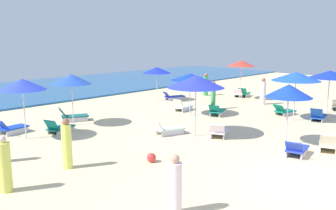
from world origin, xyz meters
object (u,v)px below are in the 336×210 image
at_px(umbrella_2, 71,79).
at_px(umbrella_3, 196,81).
at_px(umbrella_4, 190,77).
at_px(lounge_chair_3_0, 168,129).
at_px(umbrella_7, 289,91).
at_px(lounge_chair_0_0, 318,116).
at_px(lounge_chair_3_1, 219,131).
at_px(lounge_chair_2_0, 59,128).
at_px(umbrella_8, 157,70).
at_px(lounge_chair_7_1, 328,143).
at_px(beachgoer_2, 175,186).
at_px(beach_ball_0, 151,158).
at_px(umbrella_0, 296,76).
at_px(lounge_chair_2_1, 73,116).
at_px(umbrella_1, 330,74).
at_px(lounge_chair_9_1, 240,94).
at_px(beachgoer_4, 5,166).
at_px(lounge_chair_9_0, 244,93).
at_px(beachgoer_6, 67,145).
at_px(umbrella_6, 22,84).
at_px(umbrella_9, 241,63).
at_px(lounge_chair_4_0, 183,106).
at_px(lounge_chair_0_1, 284,111).
at_px(lounge_chair_6_0, 11,128).
at_px(lounge_chair_8_0, 174,97).
at_px(beachgoer_5, 213,96).
at_px(beachgoer_3, 263,92).
at_px(lounge_chair_4_1, 217,111).
at_px(lounge_chair_7_0, 297,149).

xyz_separation_m(umbrella_2, umbrella_3, (2.62, -5.55, 0.14)).
bearing_deg(umbrella_2, umbrella_4, -24.49).
bearing_deg(lounge_chair_3_0, umbrella_7, -135.99).
distance_m(lounge_chair_0_0, lounge_chair_3_1, 6.35).
bearing_deg(lounge_chair_2_0, umbrella_8, -90.06).
xyz_separation_m(lounge_chair_7_1, beachgoer_2, (-7.74, 0.72, 0.42)).
height_order(umbrella_7, beach_ball_0, umbrella_7).
distance_m(umbrella_4, umbrella_8, 4.99).
distance_m(umbrella_0, lounge_chair_2_1, 11.51).
relative_size(umbrella_2, lounge_chair_7_1, 1.53).
bearing_deg(umbrella_1, umbrella_7, -170.55).
relative_size(lounge_chair_9_1, beachgoer_4, 0.97).
distance_m(lounge_chair_9_0, beachgoer_6, 16.85).
distance_m(lounge_chair_0_0, beachgoer_2, 12.54).
height_order(umbrella_3, umbrella_6, umbrella_3).
distance_m(umbrella_4, umbrella_9, 6.21).
bearing_deg(lounge_chair_9_1, umbrella_8, 46.37).
relative_size(umbrella_9, lounge_chair_9_0, 1.83).
bearing_deg(umbrella_6, lounge_chair_4_0, -5.28).
relative_size(lounge_chair_0_0, lounge_chair_0_1, 1.06).
distance_m(umbrella_0, lounge_chair_0_0, 2.40).
height_order(umbrella_2, umbrella_6, umbrella_6).
relative_size(umbrella_3, lounge_chair_9_0, 1.81).
xyz_separation_m(lounge_chair_9_0, beachgoer_2, (-16.25, -8.44, 0.45)).
relative_size(umbrella_3, umbrella_8, 1.17).
relative_size(lounge_chair_3_0, umbrella_6, 0.57).
bearing_deg(lounge_chair_3_1, lounge_chair_6_0, 12.13).
bearing_deg(lounge_chair_8_0, beachgoer_5, -172.02).
xyz_separation_m(beachgoer_3, beach_ball_0, (-12.39, -2.86, -0.64)).
xyz_separation_m(lounge_chair_3_0, umbrella_7, (2.21, -4.41, 1.92)).
distance_m(lounge_chair_4_1, beachgoer_3, 4.78).
height_order(umbrella_9, beachgoer_5, umbrella_9).
bearing_deg(umbrella_1, lounge_chair_0_1, 147.60).
bearing_deg(lounge_chair_9_0, beach_ball_0, 93.19).
bearing_deg(lounge_chair_6_0, lounge_chair_2_0, -139.55).
distance_m(umbrella_6, lounge_chair_9_0, 15.95).
bearing_deg(lounge_chair_3_0, beach_ball_0, 142.22).
bearing_deg(beach_ball_0, umbrella_8, 45.02).
xyz_separation_m(lounge_chair_0_0, beachgoer_2, (-12.43, -1.56, 0.46)).
bearing_deg(umbrella_8, lounge_chair_9_0, -31.33).
xyz_separation_m(lounge_chair_0_0, umbrella_8, (-1.64, 10.21, 1.82)).
height_order(lounge_chair_4_0, umbrella_8, umbrella_8).
height_order(lounge_chair_7_0, beachgoer_6, beachgoer_6).
relative_size(lounge_chair_0_1, lounge_chair_6_0, 0.97).
distance_m(lounge_chair_0_1, beachgoer_2, 12.96).
distance_m(umbrella_8, lounge_chair_8_0, 2.17).
height_order(lounge_chair_3_1, beachgoer_3, beachgoer_3).
xyz_separation_m(lounge_chair_0_1, lounge_chair_3_1, (-6.14, -0.11, 0.02)).
height_order(lounge_chair_4_0, umbrella_9, umbrella_9).
height_order(beachgoer_4, beach_ball_0, beachgoer_4).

